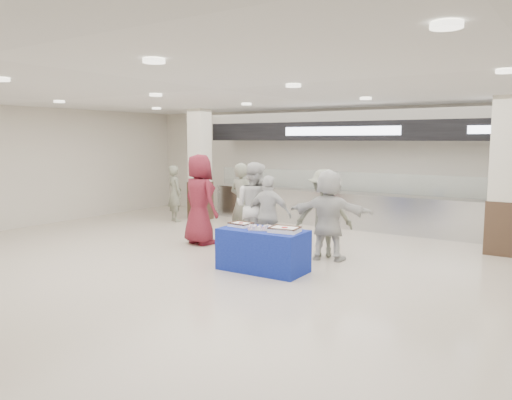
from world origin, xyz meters
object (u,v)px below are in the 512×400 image
Objects in this scene: cupcake_tray at (262,228)px; civilian_maroon at (200,199)px; display_table at (263,250)px; civilian_white at (329,215)px; soldier_a at (242,203)px; chef_tall at (254,206)px; sheet_cake_right at (285,229)px; sheet_cake_left at (241,224)px; soldier_bg at (175,193)px; soldier_b at (324,213)px; chef_short at (269,215)px.

cupcake_tray is 0.27× the size of civilian_maroon.
display_table is 0.88× the size of civilian_white.
chef_tall is (0.68, -0.51, 0.03)m from soldier_a.
cupcake_tray is 0.29× the size of chef_tall.
sheet_cake_left is at bearing 178.00° from sheet_cake_right.
soldier_b is at bearing -172.73° from soldier_bg.
display_table is 0.62m from sheet_cake_right.
civilian_white is at bearing 175.50° from soldier_a.
sheet_cake_left is at bearing 82.67° from chef_short.
chef_tall reaches higher than cupcake_tray.
civilian_maroon is at bearing 153.44° from display_table.
sheet_cake_right is at bearing 4.66° from cupcake_tray.
civilian_maroon reaches higher than soldier_b.
soldier_bg is (-3.32, 1.34, -0.11)m from soldier_a.
display_table is 1.75m from soldier_b.
sheet_cake_right is 0.34× the size of soldier_bg.
sheet_cake_right is at bearing 173.05° from soldier_bg.
cupcake_tray is at bearing 55.01° from civilian_white.
soldier_a reaches higher than cupcake_tray.
display_table is at bearing 139.59° from soldier_a.
soldier_b is 5.67m from soldier_bg.
chef_short is 1.12m from soldier_b.
civilian_white is at bearing -174.37° from soldier_bg.
sheet_cake_right reaches higher than display_table.
cupcake_tray is at bearing 170.65° from soldier_bg.
display_table is 0.83× the size of chef_tall.
cupcake_tray is at bearing 128.42° from chef_tall.
sheet_cake_left is 0.26× the size of chef_short.
chef_short is (1.82, 0.01, -0.20)m from civilian_maroon.
display_table is at bearing 54.11° from civilian_white.
sheet_cake_right is at bearing 119.48° from chef_short.
soldier_bg is at bearing 147.80° from cupcake_tray.
display_table is 1.37m from chef_short.
cupcake_tray is at bearing 168.74° from civilian_maroon.
civilian_white is at bearing 107.99° from soldier_b.
chef_short is (-0.62, 1.20, 0.02)m from cupcake_tray.
soldier_a is (-1.75, 1.82, 0.53)m from display_table.
soldier_a is at bearing -120.56° from civilian_maroon.
chef_tall reaches higher than sheet_cake_right.
chef_tall reaches higher than soldier_a.
civilian_white is (3.04, 0.25, -0.12)m from civilian_maroon.
chef_short is at bearing -165.00° from civilian_maroon.
civilian_maroon is (-2.88, 1.15, 0.21)m from sheet_cake_right.
soldier_bg reaches higher than sheet_cake_right.
sheet_cake_left reaches higher than display_table.
soldier_b reaches higher than cupcake_tray.
sheet_cake_right is 2.86m from soldier_a.
soldier_bg is (-5.07, 3.15, 0.42)m from display_table.
sheet_cake_right is 0.30× the size of soldier_a.
soldier_b is (2.83, 0.49, -0.13)m from civilian_maroon.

